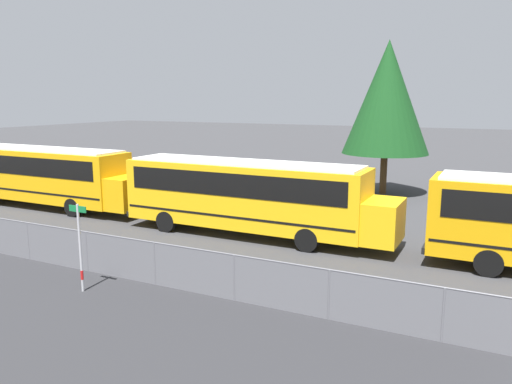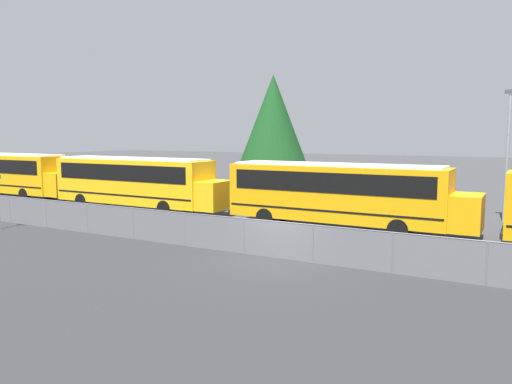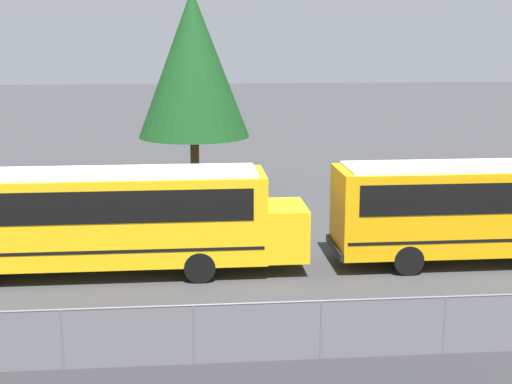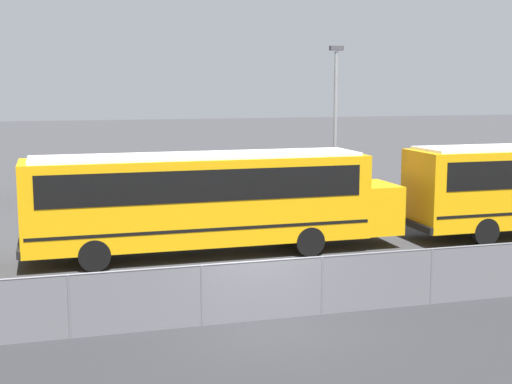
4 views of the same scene
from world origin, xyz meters
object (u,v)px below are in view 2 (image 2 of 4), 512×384
Objects in this scene: school_bus_1 at (9,172)px; school_bus_2 at (136,179)px; school_bus_3 at (340,191)px; tree_0 at (273,118)px; light_pole at (508,150)px.

school_bus_1 and school_bus_2 have the same top height.
tree_0 is (-10.45, 12.93, 4.17)m from school_bus_3.
school_bus_3 is at bearing -137.58° from light_pole.
light_pole reaches higher than school_bus_1.
school_bus_2 is 14.06m from tree_0.
school_bus_2 is 1.30× the size of tree_0.
school_bus_1 is at bearing -142.07° from tree_0.
school_bus_1 is 21.14m from tree_0.
light_pole is (34.03, 6.42, 2.02)m from school_bus_1.
school_bus_1 is at bearing 179.58° from school_bus_3.
light_pole is 0.75× the size of tree_0.
school_bus_3 is at bearing -51.07° from tree_0.
school_bus_2 is at bearing -179.53° from school_bus_3.
light_pole is at bearing 10.68° from school_bus_1.
school_bus_1 is at bearing -169.32° from light_pole.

